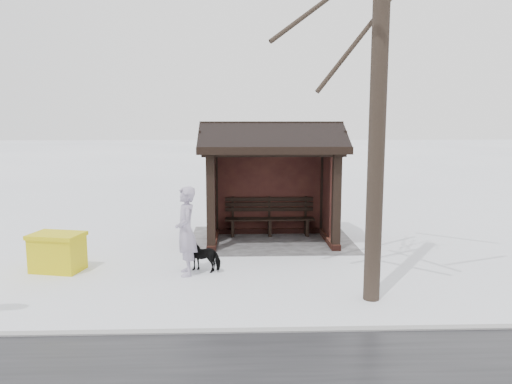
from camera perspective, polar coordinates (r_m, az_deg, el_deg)
ground at (r=12.99m, az=1.74°, el=-5.68°), size 120.00×120.00×0.00m
kerb at (r=7.79m, az=4.47°, el=-15.54°), size 120.00×0.15×0.06m
trampled_patch at (r=13.18m, az=1.69°, el=-5.44°), size 4.20×3.20×0.02m
bus_shelter at (r=12.80m, az=1.74°, el=3.94°), size 3.60×2.40×3.09m
pedestrian at (r=10.21m, az=-8.01°, el=-4.45°), size 0.56×0.74×1.82m
dog at (r=10.59m, az=-5.86°, el=-7.19°), size 0.84×0.60×0.65m
grit_bin at (r=11.27m, az=-21.74°, el=-6.38°), size 1.17×0.93×0.80m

